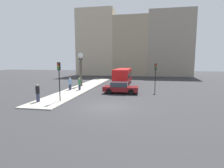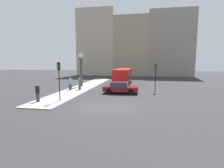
% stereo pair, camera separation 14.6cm
% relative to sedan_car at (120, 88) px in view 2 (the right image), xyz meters
% --- Properties ---
extents(ground_plane, '(120.00, 120.00, 0.00)m').
position_rel_sedan_car_xyz_m(ground_plane, '(-0.34, -6.56, -0.71)').
color(ground_plane, '#2D2D30').
extents(sidewalk_corner, '(3.27, 25.05, 0.10)m').
position_rel_sedan_car_xyz_m(sidewalk_corner, '(-6.05, 3.97, -0.66)').
color(sidewalk_corner, '#A39E93').
rests_on(sidewalk_corner, ground_plane).
extents(building_row, '(31.12, 5.00, 18.16)m').
position_rel_sedan_car_xyz_m(building_row, '(-0.58, 27.93, 7.83)').
color(building_row, '#B7A88E').
rests_on(building_row, ground_plane).
extents(sedan_car, '(4.22, 1.82, 1.38)m').
position_rel_sedan_car_xyz_m(sedan_car, '(0.00, 0.00, 0.00)').
color(sedan_car, maroon).
rests_on(sedan_car, ground_plane).
extents(bus_distant, '(2.39, 8.54, 2.63)m').
position_rel_sedan_car_xyz_m(bus_distant, '(-0.68, 8.56, 0.80)').
color(bus_distant, red).
rests_on(bus_distant, ground_plane).
extents(traffic_light_near, '(0.26, 0.24, 3.72)m').
position_rel_sedan_car_xyz_m(traffic_light_near, '(-5.18, -5.55, 2.06)').
color(traffic_light_near, black).
rests_on(traffic_light_near, sidewalk_corner).
extents(traffic_light_far, '(0.26, 0.24, 3.62)m').
position_rel_sedan_car_xyz_m(traffic_light_far, '(4.26, 1.95, 1.89)').
color(traffic_light_far, black).
rests_on(traffic_light_far, ground_plane).
extents(street_clock, '(0.95, 0.51, 5.19)m').
position_rel_sedan_car_xyz_m(street_clock, '(-6.78, 4.70, 1.87)').
color(street_clock, '#4C473D').
rests_on(street_clock, sidewalk_corner).
extents(pedestrian_black_jacket, '(0.37, 0.37, 1.68)m').
position_rel_sedan_car_xyz_m(pedestrian_black_jacket, '(-7.07, -6.24, 0.23)').
color(pedestrian_black_jacket, '#2D334C').
rests_on(pedestrian_black_jacket, sidewalk_corner).
extents(pedestrian_green_hoodie, '(0.34, 0.34, 1.65)m').
position_rel_sedan_car_xyz_m(pedestrian_green_hoodie, '(-5.66, 1.04, 0.22)').
color(pedestrian_green_hoodie, '#2D334C').
rests_on(pedestrian_green_hoodie, sidewalk_corner).
extents(pedestrian_blue_stripe, '(0.39, 0.39, 1.65)m').
position_rel_sedan_car_xyz_m(pedestrian_blue_stripe, '(-6.94, 0.88, 0.21)').
color(pedestrian_blue_stripe, '#2D334C').
rests_on(pedestrian_blue_stripe, sidewalk_corner).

